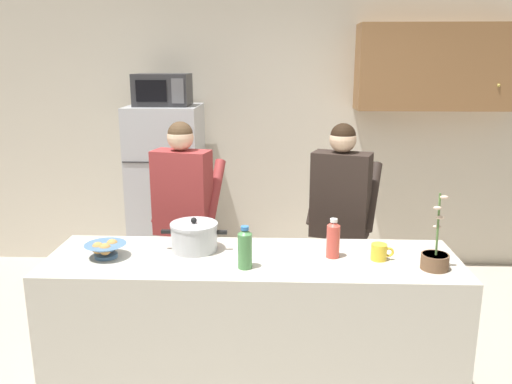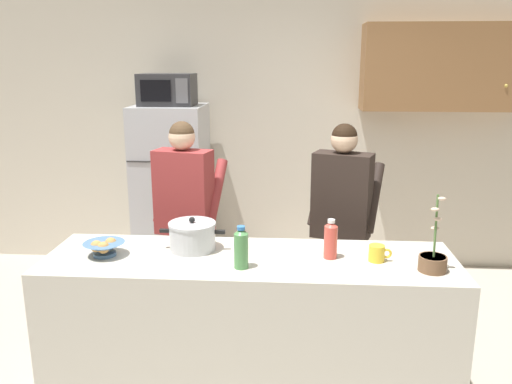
{
  "view_description": "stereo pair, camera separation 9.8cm",
  "coord_description": "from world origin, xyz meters",
  "px_view_note": "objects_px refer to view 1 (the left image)",
  "views": [
    {
      "loc": [
        0.13,
        -2.8,
        2.03
      ],
      "look_at": [
        0.0,
        0.55,
        1.17
      ],
      "focal_mm": 36.29,
      "sensor_mm": 36.0,
      "label": 1
    },
    {
      "loc": [
        0.23,
        -2.8,
        2.03
      ],
      "look_at": [
        0.0,
        0.55,
        1.17
      ],
      "focal_mm": 36.29,
      "sensor_mm": 36.0,
      "label": 2
    }
  ],
  "objects_px": {
    "refrigerator": "(168,193)",
    "cooking_pot": "(194,237)",
    "person_near_pot": "(183,205)",
    "person_by_sink": "(340,207)",
    "bottle_near_edge": "(245,248)",
    "coffee_mug": "(379,252)",
    "potted_orchid": "(435,258)",
    "bottle_mid_counter": "(333,239)",
    "bread_bowl": "(106,249)",
    "microwave": "(163,90)"
  },
  "relations": [
    {
      "from": "cooking_pot",
      "to": "bottle_mid_counter",
      "type": "relative_size",
      "value": 1.7
    },
    {
      "from": "microwave",
      "to": "coffee_mug",
      "type": "distance_m",
      "value": 2.57
    },
    {
      "from": "cooking_pot",
      "to": "bottle_near_edge",
      "type": "distance_m",
      "value": 0.42
    },
    {
      "from": "refrigerator",
      "to": "potted_orchid",
      "type": "xyz_separation_m",
      "value": [
        1.88,
        -1.98,
        0.17
      ]
    },
    {
      "from": "bread_bowl",
      "to": "microwave",
      "type": "bearing_deg",
      "value": 91.01
    },
    {
      "from": "person_near_pot",
      "to": "coffee_mug",
      "type": "relative_size",
      "value": 12.29
    },
    {
      "from": "person_by_sink",
      "to": "cooking_pot",
      "type": "height_order",
      "value": "person_by_sink"
    },
    {
      "from": "person_by_sink",
      "to": "bottle_mid_counter",
      "type": "xyz_separation_m",
      "value": [
        -0.14,
        -0.79,
        0.04
      ]
    },
    {
      "from": "refrigerator",
      "to": "bread_bowl",
      "type": "height_order",
      "value": "refrigerator"
    },
    {
      "from": "person_near_pot",
      "to": "microwave",
      "type": "bearing_deg",
      "value": 108.38
    },
    {
      "from": "coffee_mug",
      "to": "potted_orchid",
      "type": "relative_size",
      "value": 0.31
    },
    {
      "from": "coffee_mug",
      "to": "bottle_mid_counter",
      "type": "height_order",
      "value": "bottle_mid_counter"
    },
    {
      "from": "cooking_pot",
      "to": "potted_orchid",
      "type": "height_order",
      "value": "potted_orchid"
    },
    {
      "from": "refrigerator",
      "to": "person_by_sink",
      "type": "height_order",
      "value": "refrigerator"
    },
    {
      "from": "refrigerator",
      "to": "potted_orchid",
      "type": "height_order",
      "value": "refrigerator"
    },
    {
      "from": "person_near_pot",
      "to": "bottle_near_edge",
      "type": "bearing_deg",
      "value": -62.41
    },
    {
      "from": "cooking_pot",
      "to": "bottle_mid_counter",
      "type": "height_order",
      "value": "bottle_mid_counter"
    },
    {
      "from": "person_near_pot",
      "to": "person_by_sink",
      "type": "bearing_deg",
      "value": -0.49
    },
    {
      "from": "microwave",
      "to": "person_by_sink",
      "type": "relative_size",
      "value": 0.3
    },
    {
      "from": "person_near_pot",
      "to": "bread_bowl",
      "type": "bearing_deg",
      "value": -109.49
    },
    {
      "from": "refrigerator",
      "to": "microwave",
      "type": "relative_size",
      "value": 3.4
    },
    {
      "from": "refrigerator",
      "to": "bottle_near_edge",
      "type": "relative_size",
      "value": 6.81
    },
    {
      "from": "coffee_mug",
      "to": "bread_bowl",
      "type": "distance_m",
      "value": 1.57
    },
    {
      "from": "microwave",
      "to": "cooking_pot",
      "type": "distance_m",
      "value": 1.96
    },
    {
      "from": "bottle_near_edge",
      "to": "bottle_mid_counter",
      "type": "distance_m",
      "value": 0.53
    },
    {
      "from": "refrigerator",
      "to": "bottle_near_edge",
      "type": "xyz_separation_m",
      "value": [
        0.85,
        -2.01,
        0.22
      ]
    },
    {
      "from": "person_by_sink",
      "to": "bread_bowl",
      "type": "bearing_deg",
      "value": -149.76
    },
    {
      "from": "microwave",
      "to": "bread_bowl",
      "type": "height_order",
      "value": "microwave"
    },
    {
      "from": "microwave",
      "to": "potted_orchid",
      "type": "distance_m",
      "value": 2.83
    },
    {
      "from": "person_by_sink",
      "to": "bread_bowl",
      "type": "distance_m",
      "value": 1.67
    },
    {
      "from": "person_by_sink",
      "to": "potted_orchid",
      "type": "relative_size",
      "value": 3.77
    },
    {
      "from": "refrigerator",
      "to": "bottle_mid_counter",
      "type": "bearing_deg",
      "value": -53.69
    },
    {
      "from": "microwave",
      "to": "person_near_pot",
      "type": "height_order",
      "value": "microwave"
    },
    {
      "from": "bottle_near_edge",
      "to": "refrigerator",
      "type": "bearing_deg",
      "value": 112.85
    },
    {
      "from": "bottle_mid_counter",
      "to": "potted_orchid",
      "type": "xyz_separation_m",
      "value": [
        0.54,
        -0.15,
        -0.05
      ]
    },
    {
      "from": "potted_orchid",
      "to": "bottle_mid_counter",
      "type": "bearing_deg",
      "value": 163.91
    },
    {
      "from": "person_near_pot",
      "to": "potted_orchid",
      "type": "relative_size",
      "value": 3.79
    },
    {
      "from": "person_near_pot",
      "to": "potted_orchid",
      "type": "xyz_separation_m",
      "value": [
        1.55,
        -0.95,
        -0.02
      ]
    },
    {
      "from": "person_near_pot",
      "to": "person_by_sink",
      "type": "relative_size",
      "value": 1.0
    },
    {
      "from": "bread_bowl",
      "to": "bottle_near_edge",
      "type": "xyz_separation_m",
      "value": [
        0.81,
        -0.13,
        0.07
      ]
    },
    {
      "from": "bread_bowl",
      "to": "bottle_near_edge",
      "type": "distance_m",
      "value": 0.83
    },
    {
      "from": "refrigerator",
      "to": "cooking_pot",
      "type": "distance_m",
      "value": 1.83
    },
    {
      "from": "person_near_pot",
      "to": "bottle_mid_counter",
      "type": "distance_m",
      "value": 1.29
    },
    {
      "from": "person_by_sink",
      "to": "coffee_mug",
      "type": "height_order",
      "value": "person_by_sink"
    },
    {
      "from": "bottle_mid_counter",
      "to": "person_near_pot",
      "type": "bearing_deg",
      "value": 141.64
    },
    {
      "from": "person_by_sink",
      "to": "bread_bowl",
      "type": "xyz_separation_m",
      "value": [
        -1.45,
        -0.84,
        -0.03
      ]
    },
    {
      "from": "bread_bowl",
      "to": "bottle_near_edge",
      "type": "relative_size",
      "value": 1.0
    },
    {
      "from": "person_by_sink",
      "to": "cooking_pot",
      "type": "relative_size",
      "value": 4.07
    },
    {
      "from": "refrigerator",
      "to": "bottle_mid_counter",
      "type": "height_order",
      "value": "refrigerator"
    },
    {
      "from": "person_near_pot",
      "to": "bottle_mid_counter",
      "type": "bearing_deg",
      "value": -38.36
    }
  ]
}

